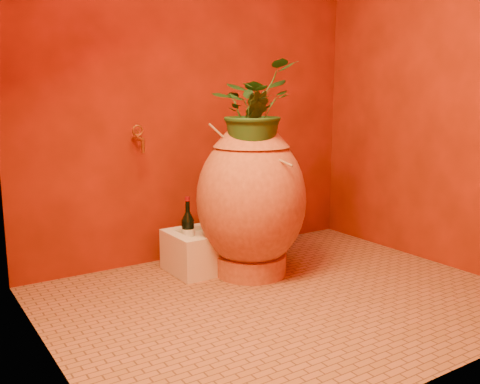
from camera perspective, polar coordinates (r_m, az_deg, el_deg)
floor at (r=3.04m, az=4.72°, el=-11.23°), size 2.50×2.50×0.00m
wall_back at (r=3.66m, az=-4.84°, el=12.51°), size 2.50×0.02×2.50m
wall_left at (r=2.27m, az=-21.21°, el=12.94°), size 0.02×2.00×2.50m
wall_right at (r=3.72m, az=20.76°, el=11.84°), size 0.02×2.00×2.50m
amphora at (r=3.29m, az=1.20°, el=-0.72°), size 0.75×0.75×0.97m
stone_basin at (r=3.48m, az=-3.16°, el=-6.16°), size 0.55×0.38×0.26m
wine_bottle_a at (r=3.51m, az=-2.06°, el=-3.77°), size 0.08×0.08×0.32m
wine_bottle_b at (r=3.41m, az=-5.57°, el=-4.15°), size 0.08×0.08×0.34m
wine_bottle_c at (r=3.48m, az=-0.46°, el=-3.79°), size 0.08×0.08×0.34m
wall_tap at (r=3.40m, az=-10.74°, el=5.74°), size 0.07×0.15×0.17m
plant_main at (r=3.20m, az=1.37°, el=8.84°), size 0.65×0.61×0.57m
plant_side at (r=3.15m, az=1.15°, el=7.18°), size 0.27×0.25×0.40m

